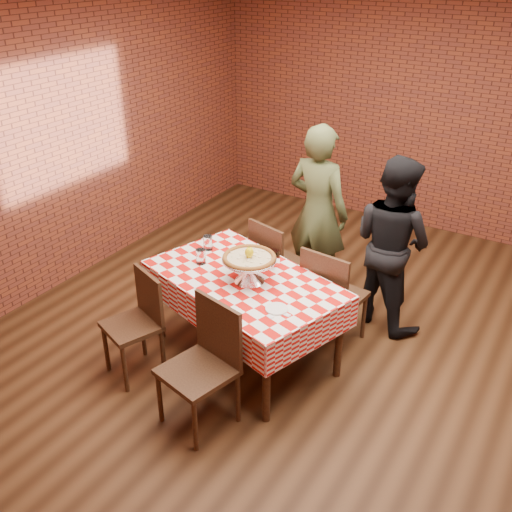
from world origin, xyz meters
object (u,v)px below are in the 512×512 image
object	(u,v)px
table	(245,318)
chair_near_left	(132,328)
chair_far_right	(335,295)
diner_black	(392,243)
pizza	(249,258)
water_glass_left	(201,256)
chair_far_left	(280,263)
condiment_caddy	(272,258)
diner_olive	(318,212)
pizza_stand	(249,270)
water_glass_right	(208,243)
chair_near_right	(197,370)

from	to	relation	value
table	chair_near_left	bearing A→B (deg)	-134.15
chair_near_left	chair_far_right	size ratio (longest dim) A/B	0.94
diner_black	pizza	bearing A→B (deg)	79.18
water_glass_left	chair_near_left	distance (m)	0.80
chair_far_right	diner_black	distance (m)	0.70
water_glass_left	chair_far_left	bearing A→B (deg)	70.32
condiment_caddy	chair_far_right	distance (m)	0.65
diner_olive	chair_near_left	bearing A→B (deg)	76.16
pizza_stand	water_glass_left	size ratio (longest dim) A/B	3.43
chair_far_left	chair_far_right	bearing A→B (deg)	174.43
water_glass_left	water_glass_right	bearing A→B (deg)	112.26
pizza	diner_olive	world-z (taller)	diner_olive
diner_olive	condiment_caddy	bearing A→B (deg)	99.03
diner_black	chair_far_left	bearing A→B (deg)	39.39
water_glass_left	diner_olive	world-z (taller)	diner_olive
water_glass_right	condiment_caddy	world-z (taller)	condiment_caddy
table	pizza_stand	distance (m)	0.48
pizza	water_glass_right	world-z (taller)	pizza
chair_near_left	table	bearing A→B (deg)	66.86
table	diner_olive	xyz separation A→B (m)	(0.02, 1.26, 0.48)
table	diner_olive	size ratio (longest dim) A/B	0.91
pizza	condiment_caddy	xyz separation A→B (m)	(0.03, 0.29, -0.13)
table	water_glass_left	distance (m)	0.62
pizza_stand	diner_olive	world-z (taller)	diner_olive
pizza	chair_far_left	size ratio (longest dim) A/B	0.46
condiment_caddy	chair_far_left	distance (m)	0.72
chair_near_left	diner_olive	world-z (taller)	diner_olive
table	water_glass_left	bearing A→B (deg)	177.75
water_glass_right	chair_near_right	size ratio (longest dim) A/B	0.13
pizza_stand	diner_olive	xyz separation A→B (m)	(-0.03, 1.28, 0.00)
table	pizza	xyz separation A→B (m)	(0.06, -0.01, 0.58)
pizza_stand	water_glass_left	bearing A→B (deg)	176.40
condiment_caddy	chair_far_right	bearing A→B (deg)	35.49
table	diner_black	distance (m)	1.46
diner_olive	diner_black	bearing A→B (deg)	175.86
condiment_caddy	chair_near_left	xyz separation A→B (m)	(-0.73, -0.94, -0.39)
pizza_stand	condiment_caddy	distance (m)	0.30
condiment_caddy	pizza	bearing A→B (deg)	-95.31
pizza_stand	water_glass_right	bearing A→B (deg)	155.53
condiment_caddy	pizza_stand	bearing A→B (deg)	-95.31
condiment_caddy	chair_near_left	bearing A→B (deg)	-126.62
water_glass_right	chair_far_left	size ratio (longest dim) A/B	0.14
pizza_stand	chair_near_left	size ratio (longest dim) A/B	0.50
pizza	water_glass_left	xyz separation A→B (m)	(-0.49, 0.03, -0.14)
chair_far_left	diner_olive	world-z (taller)	diner_olive
water_glass_right	diner_olive	size ratio (longest dim) A/B	0.07
diner_black	chair_near_right	bearing A→B (deg)	93.55
pizza	table	bearing A→B (deg)	166.43
chair_near_left	chair_near_right	xyz separation A→B (m)	(0.77, -0.18, 0.03)
table	chair_near_right	distance (m)	0.85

